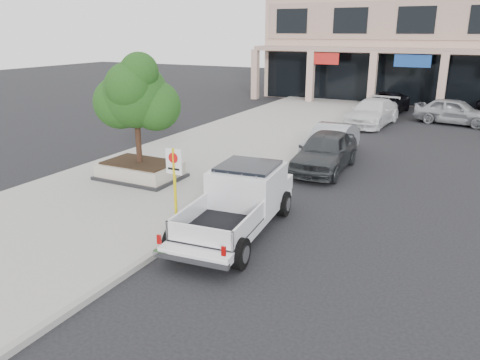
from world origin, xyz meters
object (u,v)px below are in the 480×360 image
object	(u,v)px
planter_tree	(141,95)
lot_car_a	(455,111)
planter	(140,170)
curb_car_b	(331,141)
no_parking_sign	(174,175)
curb_car_d	(386,103)
pickup_truck	(235,204)
curb_car_c	(372,112)
curb_car_a	(325,151)

from	to	relation	value
planter_tree	lot_car_a	size ratio (longest dim) A/B	0.83
planter	curb_car_b	world-z (taller)	curb_car_b
planter_tree	no_parking_sign	size ratio (longest dim) A/B	1.74
planter	lot_car_a	distance (m)	21.28
curb_car_b	curb_car_d	world-z (taller)	curb_car_b
pickup_truck	planter_tree	bearing A→B (deg)	147.36
pickup_truck	no_parking_sign	bearing A→B (deg)	-175.08
pickup_truck	curb_car_d	xyz separation A→B (m)	(-0.03, 23.40, -0.17)
planter_tree	curb_car_c	bearing A→B (deg)	70.80
planter	curb_car_c	xyz separation A→B (m)	(5.64, 15.96, 0.33)
planter	planter_tree	world-z (taller)	planter_tree
curb_car_c	curb_car_d	bearing A→B (deg)	96.91
no_parking_sign	curb_car_a	world-z (taller)	no_parking_sign
planter	no_parking_sign	distance (m)	4.97
no_parking_sign	curb_car_d	distance (m)	23.82
pickup_truck	lot_car_a	world-z (taller)	pickup_truck
planter	planter_tree	bearing A→B (deg)	48.97
planter	curb_car_c	world-z (taller)	curb_car_c
curb_car_a	pickup_truck	bearing A→B (deg)	-94.28
no_parking_sign	curb_car_a	bearing A→B (deg)	74.22
curb_car_b	curb_car_c	distance (m)	8.75
planter	planter_tree	distance (m)	2.95
curb_car_b	pickup_truck	bearing A→B (deg)	-88.67
pickup_truck	lot_car_a	bearing A→B (deg)	72.43
no_parking_sign	pickup_truck	xyz separation A→B (m)	(1.86, 0.34, -0.71)
no_parking_sign	curb_car_b	world-z (taller)	no_parking_sign
curb_car_b	lot_car_a	distance (m)	12.34
planter_tree	planter	bearing A→B (deg)	-131.03
planter_tree	lot_car_a	bearing A→B (deg)	61.31
lot_car_a	curb_car_a	bearing A→B (deg)	173.95
pickup_truck	curb_car_d	distance (m)	23.40
no_parking_sign	curb_car_b	xyz separation A→B (m)	(1.81, 10.23, -0.88)
curb_car_d	planter_tree	bearing A→B (deg)	-102.12
planter_tree	lot_car_a	distance (m)	21.23
planter	lot_car_a	world-z (taller)	lot_car_a
pickup_truck	curb_car_c	xyz separation A→B (m)	(0.01, 18.65, -0.12)
curb_car_c	lot_car_a	world-z (taller)	lot_car_a
pickup_truck	curb_car_d	size ratio (longest dim) A/B	1.08
pickup_truck	curb_car_b	size ratio (longest dim) A/B	1.28
curb_car_b	curb_car_a	bearing A→B (deg)	-78.62
lot_car_a	no_parking_sign	bearing A→B (deg)	174.44
curb_car_c	no_parking_sign	bearing A→B (deg)	-89.21
planter	curb_car_a	bearing A→B (deg)	39.11
curb_car_c	lot_car_a	distance (m)	5.33
planter	lot_car_a	size ratio (longest dim) A/B	0.66
pickup_truck	curb_car_b	distance (m)	9.90
curb_car_a	curb_car_d	distance (m)	15.84
curb_car_b	curb_car_d	size ratio (longest dim) A/B	0.85
planter	curb_car_a	size ratio (longest dim) A/B	0.65
pickup_truck	curb_car_b	xyz separation A→B (m)	(-0.05, 9.90, -0.17)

